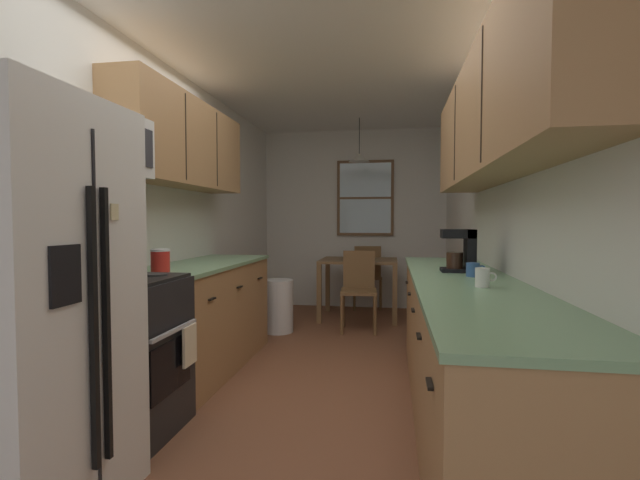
% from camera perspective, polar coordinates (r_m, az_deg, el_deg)
% --- Properties ---
extents(ground_plane, '(12.00, 12.00, 0.00)m').
position_cam_1_polar(ground_plane, '(4.04, 0.91, -15.53)').
color(ground_plane, brown).
extents(wall_left, '(0.10, 9.00, 2.55)m').
position_cam_1_polar(wall_left, '(4.26, -17.38, 2.71)').
color(wall_left, silver).
rests_on(wall_left, ground).
extents(wall_right, '(0.10, 9.00, 2.55)m').
position_cam_1_polar(wall_right, '(3.88, 21.07, 2.70)').
color(wall_right, silver).
rests_on(wall_right, ground).
extents(wall_back, '(4.40, 0.10, 2.55)m').
position_cam_1_polar(wall_back, '(6.48, 4.36, 2.68)').
color(wall_back, silver).
rests_on(wall_back, ground).
extents(ceiling_slab, '(4.40, 9.00, 0.08)m').
position_cam_1_polar(ceiling_slab, '(4.07, 0.94, 21.71)').
color(ceiling_slab, white).
extents(refrigerator, '(0.72, 0.76, 1.75)m').
position_cam_1_polar(refrigerator, '(2.23, -34.05, -7.55)').
color(refrigerator, white).
rests_on(refrigerator, ground).
extents(stove_range, '(0.66, 0.64, 1.10)m').
position_cam_1_polar(stove_range, '(2.89, -24.33, -13.31)').
color(stove_range, black).
rests_on(stove_range, ground).
extents(microwave_over_range, '(0.39, 0.57, 0.36)m').
position_cam_1_polar(microwave_over_range, '(2.89, -26.67, 11.02)').
color(microwave_over_range, white).
extents(counter_left, '(0.64, 1.73, 0.90)m').
position_cam_1_polar(counter_left, '(3.91, -14.62, -9.37)').
color(counter_left, '#A87A4C').
rests_on(counter_left, ground).
extents(upper_cabinets_left, '(0.33, 1.81, 0.70)m').
position_cam_1_polar(upper_cabinets_left, '(3.90, -17.07, 11.71)').
color(upper_cabinets_left, '#A87A4C').
extents(counter_right, '(0.64, 3.14, 0.90)m').
position_cam_1_polar(counter_right, '(2.90, 18.16, -13.60)').
color(counter_right, '#A87A4C').
rests_on(counter_right, ground).
extents(upper_cabinets_right, '(0.33, 2.82, 0.70)m').
position_cam_1_polar(upper_cabinets_right, '(2.83, 21.60, 14.60)').
color(upper_cabinets_right, '#A87A4C').
extents(dining_table, '(0.97, 0.78, 0.76)m').
position_cam_1_polar(dining_table, '(5.71, 5.01, -3.69)').
color(dining_table, brown).
rests_on(dining_table, ground).
extents(dining_chair_near, '(0.42, 0.42, 0.90)m').
position_cam_1_polar(dining_chair_near, '(5.13, 5.01, -5.93)').
color(dining_chair_near, brown).
rests_on(dining_chair_near, ground).
extents(dining_chair_far, '(0.45, 0.45, 0.90)m').
position_cam_1_polar(dining_chair_far, '(6.31, 6.04, -4.37)').
color(dining_chair_far, brown).
rests_on(dining_chair_far, ground).
extents(pendant_light, '(0.27, 0.27, 0.55)m').
position_cam_1_polar(pendant_light, '(5.73, 5.07, 10.50)').
color(pendant_light, black).
extents(back_window, '(0.81, 0.05, 1.08)m').
position_cam_1_polar(back_window, '(6.40, 5.83, 5.38)').
color(back_window, brown).
extents(trash_bin, '(0.33, 0.33, 0.59)m').
position_cam_1_polar(trash_bin, '(5.05, -5.36, -8.43)').
color(trash_bin, white).
rests_on(trash_bin, ground).
extents(storage_canister, '(0.13, 0.13, 0.16)m').
position_cam_1_polar(storage_canister, '(3.21, -19.84, -2.49)').
color(storage_canister, red).
rests_on(storage_canister, counter_left).
extents(dish_towel, '(0.02, 0.16, 0.24)m').
position_cam_1_polar(dish_towel, '(2.85, -16.41, -12.84)').
color(dish_towel, beige).
extents(coffee_maker, '(0.22, 0.18, 0.29)m').
position_cam_1_polar(coffee_maker, '(3.17, 17.80, -1.17)').
color(coffee_maker, black).
rests_on(coffee_maker, counter_right).
extents(mug_by_coffeemaker, '(0.11, 0.07, 0.10)m').
position_cam_1_polar(mug_by_coffeemaker, '(2.48, 20.19, -4.55)').
color(mug_by_coffeemaker, white).
rests_on(mug_by_coffeemaker, counter_right).
extents(mug_spare, '(0.12, 0.08, 0.09)m').
position_cam_1_polar(mug_spare, '(2.93, 19.11, -3.63)').
color(mug_spare, '#335999').
rests_on(mug_spare, counter_right).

